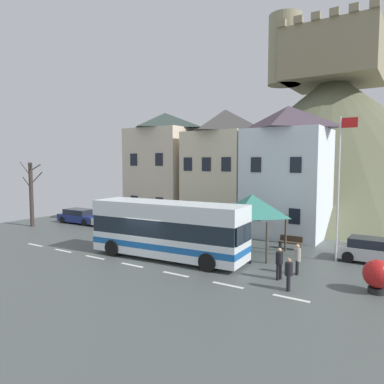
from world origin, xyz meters
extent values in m
cube|color=#4A514F|center=(0.00, 0.00, -0.03)|extent=(40.00, 60.00, 0.06)
cube|color=silver|center=(-9.00, -1.06, 0.00)|extent=(1.60, 0.20, 0.01)
cube|color=silver|center=(-6.00, -1.06, 0.00)|extent=(1.60, 0.20, 0.01)
cube|color=silver|center=(-3.00, -1.06, 0.00)|extent=(1.60, 0.20, 0.01)
cube|color=silver|center=(0.00, -1.06, 0.00)|extent=(1.60, 0.20, 0.01)
cube|color=silver|center=(3.00, -1.06, 0.00)|extent=(1.60, 0.20, 0.01)
cube|color=silver|center=(6.00, -1.06, 0.00)|extent=(1.60, 0.20, 0.01)
cube|color=silver|center=(9.00, -1.06, 0.00)|extent=(1.60, 0.20, 0.01)
cube|color=beige|center=(-7.39, 11.81, 4.44)|extent=(5.87, 5.62, 8.88)
pyramid|color=#2D3A36|center=(-7.39, 11.81, 9.65)|extent=(5.87, 5.62, 1.53)
cube|color=black|center=(-8.85, 8.97, 2.12)|extent=(0.80, 0.06, 1.10)
cube|color=black|center=(-5.92, 8.97, 2.12)|extent=(0.80, 0.06, 1.10)
cube|color=black|center=(-8.85, 8.97, 5.99)|extent=(0.80, 0.06, 1.10)
cube|color=black|center=(-5.92, 8.97, 5.99)|extent=(0.80, 0.06, 1.10)
cube|color=beige|center=(-1.13, 12.18, 4.15)|extent=(5.32, 6.35, 8.29)
pyramid|color=#393736|center=(-1.13, 12.18, 9.29)|extent=(5.32, 6.35, 2.00)
cube|color=black|center=(-2.91, 8.97, 1.98)|extent=(0.80, 0.06, 1.10)
cube|color=black|center=(-1.13, 8.97, 1.98)|extent=(0.80, 0.06, 1.10)
cube|color=black|center=(0.64, 8.97, 1.98)|extent=(0.80, 0.06, 1.10)
cube|color=black|center=(-2.91, 8.97, 5.59)|extent=(0.80, 0.06, 1.10)
cube|color=black|center=(-1.13, 8.97, 5.59)|extent=(0.80, 0.06, 1.10)
cube|color=black|center=(0.64, 8.97, 5.59)|extent=(0.80, 0.06, 1.10)
cube|color=silver|center=(4.58, 11.68, 4.13)|extent=(5.86, 5.36, 8.26)
pyramid|color=#443843|center=(4.58, 11.68, 9.16)|extent=(5.86, 5.36, 1.80)
cube|color=black|center=(3.11, 8.97, 1.97)|extent=(0.80, 0.06, 1.10)
cube|color=black|center=(6.04, 8.97, 1.97)|extent=(0.80, 0.06, 1.10)
cube|color=black|center=(3.11, 8.97, 5.56)|extent=(0.80, 0.06, 1.10)
cube|color=black|center=(6.04, 8.97, 5.56)|extent=(0.80, 0.06, 1.10)
cone|color=#5D6047|center=(3.64, 31.87, 8.39)|extent=(41.34, 41.34, 16.77)
cube|color=gray|center=(3.64, 31.87, 18.49)|extent=(10.77, 10.77, 6.11)
cylinder|color=gray|center=(-1.74, 29.17, 19.67)|extent=(4.04, 4.04, 8.48)
cube|color=gray|center=(-1.25, 26.48, 21.96)|extent=(0.98, 0.70, 0.82)
cube|color=gray|center=(0.71, 26.48, 21.96)|extent=(0.98, 0.70, 0.82)
cube|color=gray|center=(2.66, 26.48, 21.96)|extent=(0.98, 0.70, 0.82)
cube|color=gray|center=(4.62, 26.48, 21.96)|extent=(0.98, 0.70, 0.82)
cube|color=gray|center=(6.58, 26.48, 21.96)|extent=(0.98, 0.70, 0.82)
cube|color=gray|center=(8.54, 26.48, 21.96)|extent=(0.98, 0.70, 0.82)
cube|color=white|center=(0.82, 1.18, 0.84)|extent=(9.73, 3.16, 1.19)
cube|color=#1959A5|center=(0.82, 1.18, 0.90)|extent=(9.75, 3.18, 0.36)
cube|color=#19232D|center=(0.82, 1.18, 1.94)|extent=(9.63, 3.11, 1.00)
cube|color=white|center=(0.82, 1.18, 2.91)|extent=(9.73, 3.16, 0.94)
cube|color=#19232D|center=(5.61, 1.51, 1.94)|extent=(0.20, 2.10, 0.96)
cylinder|color=black|center=(3.98, 2.61, 0.50)|extent=(1.02, 0.35, 1.00)
cylinder|color=black|center=(4.15, 0.21, 0.50)|extent=(1.02, 0.35, 1.00)
cylinder|color=black|center=(-2.52, 2.16, 0.50)|extent=(1.02, 0.35, 1.00)
cylinder|color=black|center=(-2.35, -0.24, 0.50)|extent=(1.02, 0.35, 1.00)
cylinder|color=#473D33|center=(2.89, 6.68, 1.20)|extent=(0.14, 0.14, 2.40)
cylinder|color=#473D33|center=(6.19, 6.68, 1.20)|extent=(0.14, 0.14, 2.40)
cylinder|color=#473D33|center=(2.89, 3.38, 1.20)|extent=(0.14, 0.14, 2.40)
cylinder|color=#473D33|center=(6.19, 3.38, 1.20)|extent=(0.14, 0.14, 2.40)
pyramid|color=#2F7669|center=(4.54, 5.03, 3.07)|extent=(3.60, 3.60, 1.34)
cube|color=silver|center=(11.43, 6.90, 0.53)|extent=(4.15, 1.80, 0.69)
cube|color=#1E232D|center=(11.22, 6.90, 1.13)|extent=(2.49, 1.58, 0.51)
cylinder|color=black|center=(10.06, 7.76, 0.32)|extent=(0.64, 0.20, 0.64)
cylinder|color=black|center=(10.05, 6.06, 0.32)|extent=(0.64, 0.20, 0.64)
cube|color=navy|center=(-13.55, 6.69, 0.50)|extent=(4.54, 1.99, 0.64)
cube|color=#1E232D|center=(-13.77, 6.69, 1.07)|extent=(2.74, 1.72, 0.50)
cylinder|color=black|center=(-12.09, 7.63, 0.32)|extent=(0.65, 0.22, 0.64)
cylinder|color=black|center=(-12.04, 5.84, 0.32)|extent=(0.65, 0.22, 0.64)
cylinder|color=black|center=(-15.05, 7.54, 0.32)|extent=(0.65, 0.22, 0.64)
cylinder|color=black|center=(-15.00, 5.76, 0.32)|extent=(0.65, 0.22, 0.64)
cube|color=silver|center=(-8.88, 6.62, 0.47)|extent=(4.65, 1.88, 0.57)
cube|color=#1E232D|center=(-9.11, 6.63, 0.99)|extent=(2.81, 1.61, 0.47)
cylinder|color=black|center=(-7.34, 7.39, 0.32)|extent=(0.65, 0.22, 0.64)
cylinder|color=black|center=(-7.40, 5.75, 0.32)|extent=(0.65, 0.22, 0.64)
cylinder|color=black|center=(-10.37, 7.50, 0.32)|extent=(0.65, 0.22, 0.64)
cylinder|color=black|center=(-10.43, 5.85, 0.32)|extent=(0.65, 0.22, 0.64)
cylinder|color=black|center=(8.23, 2.41, 0.37)|extent=(0.15, 0.15, 0.75)
cylinder|color=black|center=(8.27, 2.21, 0.37)|extent=(0.15, 0.15, 0.75)
cylinder|color=gray|center=(8.25, 2.31, 1.03)|extent=(0.34, 0.34, 0.66)
sphere|color=tan|center=(8.25, 2.31, 1.47)|extent=(0.22, 0.22, 0.22)
cylinder|color=black|center=(7.71, 0.90, 0.42)|extent=(0.15, 0.15, 0.83)
cylinder|color=black|center=(7.78, 1.11, 0.42)|extent=(0.15, 0.15, 0.83)
cylinder|color=black|center=(7.75, 1.00, 1.08)|extent=(0.36, 0.36, 0.60)
sphere|color=tan|center=(7.75, 1.00, 1.48)|extent=(0.21, 0.21, 0.21)
cylinder|color=black|center=(5.22, 2.80, 0.38)|extent=(0.16, 0.16, 0.76)
cylinder|color=black|center=(5.41, 2.86, 0.38)|extent=(0.16, 0.16, 0.76)
cylinder|color=#7F6B56|center=(5.32, 2.83, 1.06)|extent=(0.32, 0.32, 0.70)
sphere|color=#D1AD89|center=(5.32, 2.83, 1.53)|extent=(0.23, 0.23, 0.23)
cylinder|color=black|center=(8.63, -0.30, 0.37)|extent=(0.17, 0.17, 0.73)
cylinder|color=black|center=(8.57, -0.09, 0.37)|extent=(0.17, 0.17, 0.73)
cylinder|color=black|center=(8.60, -0.20, 0.98)|extent=(0.35, 0.35, 0.58)
sphere|color=#9E7A60|center=(8.60, -0.20, 1.37)|extent=(0.20, 0.20, 0.20)
cube|color=#473828|center=(6.28, 7.38, 0.45)|extent=(1.51, 0.45, 0.08)
cube|color=#473828|center=(6.28, 7.60, 0.67)|extent=(1.51, 0.06, 0.40)
cube|color=#2D2D33|center=(5.60, 7.38, 0.23)|extent=(0.08, 0.36, 0.45)
cube|color=#2D2D33|center=(6.96, 7.38, 0.23)|extent=(0.08, 0.36, 0.45)
cylinder|color=silver|center=(9.43, 5.95, 4.15)|extent=(0.10, 0.10, 8.30)
cube|color=red|center=(9.88, 5.95, 7.95)|extent=(0.90, 0.03, 0.56)
cylinder|color=black|center=(11.99, 1.57, 0.12)|extent=(0.75, 0.75, 0.25)
sphere|color=#B21919|center=(11.99, 1.57, 0.87)|extent=(1.24, 1.24, 1.24)
cylinder|color=#382D28|center=(-15.89, 3.21, 2.86)|extent=(0.34, 0.34, 5.72)
cylinder|color=#382D28|center=(-16.31, 3.00, 5.14)|extent=(0.91, 0.49, 1.29)
cylinder|color=#382D28|center=(-15.88, 2.84, 3.94)|extent=(0.09, 0.81, 1.11)
cylinder|color=#382D28|center=(-15.47, 2.97, 5.32)|extent=(0.93, 0.58, 0.75)
cylinder|color=#382D28|center=(-16.38, 3.61, 3.89)|extent=(1.06, 0.88, 0.92)
cylinder|color=#382D28|center=(-15.52, 3.47, 5.27)|extent=(0.84, 0.63, 0.64)
cylinder|color=#382D28|center=(-15.56, 3.57, 4.33)|extent=(0.79, 0.82, 1.14)
cylinder|color=#382D28|center=(-16.25, 3.46, 4.35)|extent=(0.81, 0.60, 0.62)
camera|label=1|loc=(13.46, -15.70, 5.75)|focal=33.47mm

